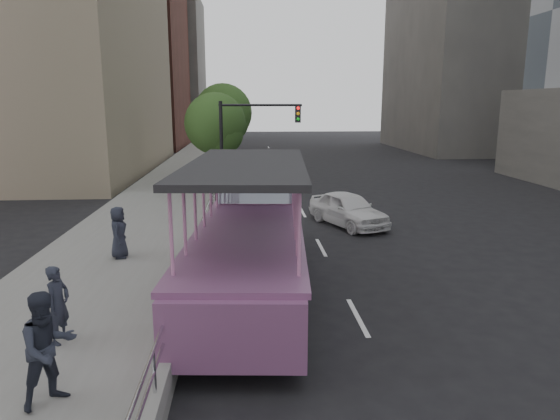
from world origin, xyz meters
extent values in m
plane|color=black|center=(0.00, 0.00, 0.00)|extent=(160.00, 160.00, 0.00)
cube|color=gray|center=(-5.75, 10.00, 0.15)|extent=(5.50, 80.00, 0.30)
cube|color=gray|center=(-3.12, 2.00, 0.48)|extent=(0.24, 30.00, 0.36)
cylinder|color=silver|center=(-3.12, -6.00, 1.01)|extent=(0.07, 0.07, 0.70)
cylinder|color=silver|center=(-3.12, -4.00, 1.01)|extent=(0.07, 0.07, 0.70)
cylinder|color=silver|center=(-3.12, -2.00, 1.01)|extent=(0.07, 0.07, 0.70)
cylinder|color=silver|center=(-3.12, 0.00, 1.01)|extent=(0.07, 0.07, 0.70)
cylinder|color=silver|center=(-3.12, 2.00, 1.01)|extent=(0.07, 0.07, 0.70)
cylinder|color=silver|center=(-3.12, 4.00, 1.01)|extent=(0.07, 0.07, 0.70)
cylinder|color=silver|center=(-3.12, 6.00, 1.01)|extent=(0.07, 0.07, 0.70)
cylinder|color=silver|center=(-3.12, 8.00, 1.01)|extent=(0.07, 0.07, 0.70)
cylinder|color=silver|center=(-3.12, 10.00, 1.01)|extent=(0.07, 0.07, 0.70)
cylinder|color=silver|center=(-3.12, 12.00, 1.01)|extent=(0.07, 0.07, 0.70)
cylinder|color=silver|center=(-3.12, 2.00, 1.01)|extent=(0.06, 22.00, 0.06)
cylinder|color=silver|center=(-3.12, 2.00, 1.34)|extent=(0.06, 22.00, 0.06)
cylinder|color=black|center=(-3.00, -3.58, 0.48)|extent=(0.44, 0.98, 0.95)
cylinder|color=black|center=(-0.68, -3.76, 0.48)|extent=(0.44, 0.98, 0.95)
cylinder|color=black|center=(-2.78, -0.62, 0.48)|extent=(0.44, 0.98, 0.95)
cylinder|color=black|center=(-0.45, -0.80, 0.48)|extent=(0.44, 0.98, 0.95)
cylinder|color=black|center=(-2.55, 2.34, 0.48)|extent=(0.44, 0.98, 0.95)
cylinder|color=black|center=(-0.23, 2.16, 0.48)|extent=(0.44, 0.98, 0.95)
cube|color=pink|center=(-1.60, -0.50, 1.09)|extent=(3.30, 8.87, 1.33)
cube|color=pink|center=(-1.22, 4.57, 1.35)|extent=(2.76, 2.44, 1.66)
cylinder|color=pink|center=(-1.15, 5.47, 1.67)|extent=(2.54, 0.93, 2.49)
cube|color=#834C7B|center=(-1.94, -4.99, 1.09)|extent=(2.67, 0.57, 1.33)
cube|color=#834C7B|center=(-1.60, -0.50, 1.81)|extent=(3.45, 9.20, 0.13)
cube|color=#252628|center=(-1.63, -0.92, 3.59)|extent=(3.33, 7.19, 0.15)
cube|color=#8F9BA9|center=(-1.36, 2.72, 2.46)|extent=(2.45, 0.40, 1.11)
cube|color=pink|center=(-1.32, 3.20, 2.14)|extent=(2.41, 1.23, 0.53)
imported|color=white|center=(2.61, 7.22, 0.72)|extent=(3.22, 4.53, 1.43)
imported|color=#272B39|center=(-5.47, -3.43, 1.11)|extent=(0.54, 0.68, 1.62)
imported|color=#272B39|center=(-4.85, -5.58, 1.25)|extent=(1.17, 1.16, 1.90)
imported|color=#272B39|center=(-5.68, 2.32, 1.12)|extent=(0.56, 0.83, 1.64)
cylinder|color=black|center=(-3.00, 8.30, 1.24)|extent=(0.08, 0.08, 2.47)
cube|color=navy|center=(-3.00, 8.30, 2.28)|extent=(0.21, 0.59, 0.89)
cube|color=white|center=(-2.97, 8.30, 2.28)|extent=(0.13, 0.38, 0.54)
cylinder|color=black|center=(-2.90, 12.50, 2.60)|extent=(0.18, 0.18, 5.20)
cylinder|color=black|center=(-0.90, 12.50, 5.00)|extent=(4.20, 0.12, 0.12)
cube|color=black|center=(1.00, 12.50, 4.55)|extent=(0.28, 0.22, 0.85)
sphere|color=red|center=(1.00, 12.37, 4.85)|extent=(0.16, 0.16, 0.16)
cylinder|color=#342217|center=(-3.40, 16.00, 1.54)|extent=(0.22, 0.22, 3.08)
sphere|color=#386126|center=(-3.40, 16.00, 3.96)|extent=(3.52, 3.52, 3.52)
sphere|color=#386126|center=(-3.00, 15.70, 3.41)|extent=(2.42, 2.42, 2.42)
cylinder|color=#342217|center=(-3.20, 22.00, 1.74)|extent=(0.22, 0.22, 3.47)
sphere|color=#386126|center=(-3.20, 22.00, 4.46)|extent=(3.97, 3.97, 3.97)
sphere|color=#386126|center=(-2.80, 21.70, 3.84)|extent=(2.73, 2.73, 2.73)
cube|color=brown|center=(-18.00, 48.00, 13.00)|extent=(18.00, 16.00, 26.00)
cube|color=slate|center=(-16.00, 64.00, 10.00)|extent=(16.00, 14.00, 20.00)
camera|label=1|loc=(-1.64, -13.13, 5.08)|focal=32.00mm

